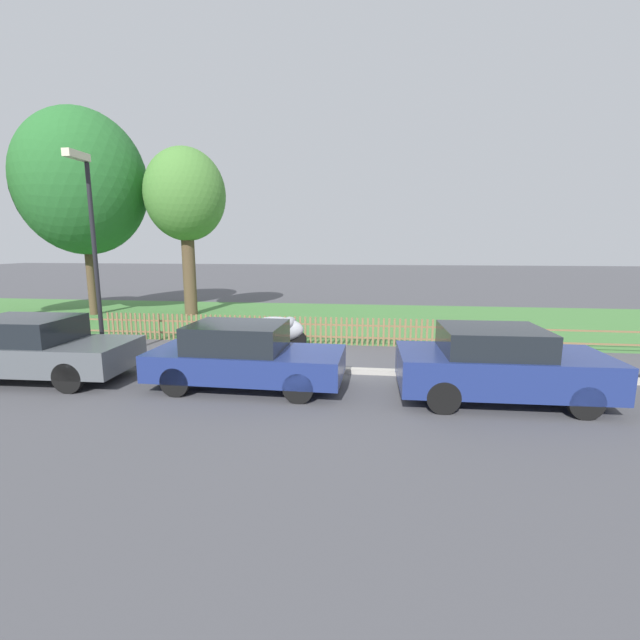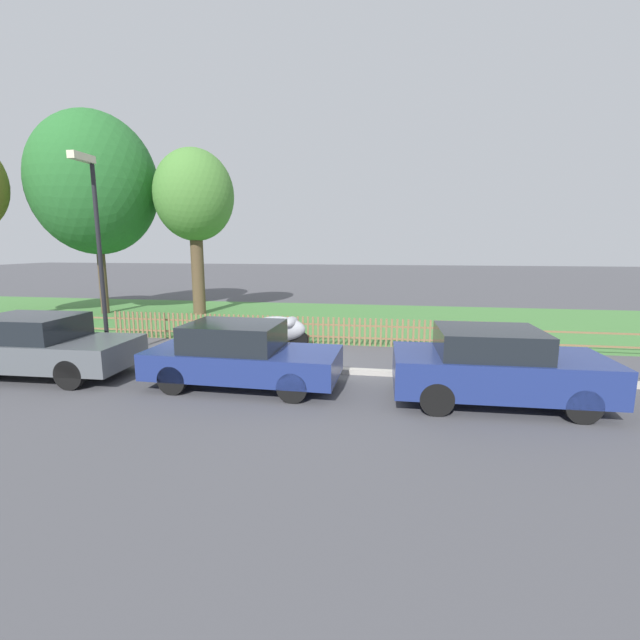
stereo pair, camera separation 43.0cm
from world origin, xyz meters
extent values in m
plane|color=#4C4C51|center=(0.00, 0.00, 0.00)|extent=(120.00, 120.00, 0.00)
cube|color=#B2ADA3|center=(0.00, 0.10, 0.06)|extent=(43.19, 0.20, 0.12)
cube|color=#477F3D|center=(0.00, 7.62, 0.01)|extent=(43.19, 9.22, 0.01)
cube|color=olive|center=(0.00, 3.03, 0.24)|extent=(43.19, 0.03, 0.05)
cube|color=olive|center=(0.00, 3.03, 0.61)|extent=(43.19, 0.03, 0.05)
cube|color=olive|center=(-6.28, 3.01, 0.43)|extent=(0.06, 0.03, 0.85)
cube|color=olive|center=(-6.12, 3.01, 0.43)|extent=(0.06, 0.03, 0.85)
cube|color=olive|center=(-5.96, 3.01, 0.43)|extent=(0.06, 0.03, 0.85)
cube|color=olive|center=(-5.80, 3.01, 0.43)|extent=(0.06, 0.03, 0.85)
cube|color=olive|center=(-5.64, 3.01, 0.43)|extent=(0.06, 0.03, 0.85)
cube|color=olive|center=(-5.48, 3.01, 0.43)|extent=(0.06, 0.03, 0.85)
cube|color=olive|center=(-5.33, 3.01, 0.43)|extent=(0.06, 0.03, 0.85)
cube|color=olive|center=(-5.17, 3.01, 0.43)|extent=(0.06, 0.03, 0.85)
cube|color=olive|center=(-5.01, 3.01, 0.43)|extent=(0.06, 0.03, 0.85)
cube|color=olive|center=(-4.85, 3.01, 0.43)|extent=(0.06, 0.03, 0.85)
cube|color=olive|center=(-4.69, 3.01, 0.43)|extent=(0.06, 0.03, 0.85)
cube|color=olive|center=(-4.53, 3.01, 0.43)|extent=(0.06, 0.03, 0.85)
cube|color=olive|center=(-4.37, 3.01, 0.43)|extent=(0.06, 0.03, 0.85)
cube|color=olive|center=(-4.21, 3.01, 0.43)|extent=(0.06, 0.03, 0.85)
cube|color=olive|center=(-4.05, 3.01, 0.43)|extent=(0.06, 0.03, 0.85)
cube|color=olive|center=(-3.89, 3.01, 0.43)|extent=(0.06, 0.03, 0.85)
cube|color=olive|center=(-3.74, 3.01, 0.43)|extent=(0.06, 0.03, 0.85)
cube|color=olive|center=(-3.58, 3.01, 0.43)|extent=(0.06, 0.03, 0.85)
cube|color=olive|center=(-3.42, 3.01, 0.43)|extent=(0.06, 0.03, 0.85)
cube|color=olive|center=(-3.26, 3.01, 0.43)|extent=(0.06, 0.03, 0.85)
cube|color=olive|center=(-3.10, 3.01, 0.43)|extent=(0.06, 0.03, 0.85)
cube|color=olive|center=(-2.94, 3.01, 0.43)|extent=(0.06, 0.03, 0.85)
cube|color=olive|center=(-2.78, 3.01, 0.43)|extent=(0.06, 0.03, 0.85)
cube|color=olive|center=(-2.62, 3.01, 0.43)|extent=(0.06, 0.03, 0.85)
cube|color=olive|center=(-2.46, 3.01, 0.43)|extent=(0.06, 0.03, 0.85)
cube|color=olive|center=(-2.30, 3.01, 0.43)|extent=(0.06, 0.03, 0.85)
cube|color=olive|center=(-2.15, 3.01, 0.43)|extent=(0.06, 0.03, 0.85)
cube|color=olive|center=(-1.99, 3.01, 0.43)|extent=(0.06, 0.03, 0.85)
cube|color=olive|center=(-1.83, 3.01, 0.43)|extent=(0.06, 0.03, 0.85)
cube|color=olive|center=(-1.67, 3.01, 0.43)|extent=(0.06, 0.03, 0.85)
cube|color=olive|center=(-1.51, 3.01, 0.43)|extent=(0.06, 0.03, 0.85)
cube|color=olive|center=(-1.35, 3.01, 0.43)|extent=(0.06, 0.03, 0.85)
cube|color=olive|center=(-1.19, 3.01, 0.43)|extent=(0.06, 0.03, 0.85)
cube|color=olive|center=(-1.03, 3.01, 0.43)|extent=(0.06, 0.03, 0.85)
cube|color=olive|center=(-0.87, 3.01, 0.43)|extent=(0.06, 0.03, 0.85)
cube|color=olive|center=(-0.72, 3.01, 0.43)|extent=(0.06, 0.03, 0.85)
cube|color=olive|center=(-0.56, 3.01, 0.43)|extent=(0.06, 0.03, 0.85)
cube|color=olive|center=(-0.40, 3.01, 0.43)|extent=(0.06, 0.03, 0.85)
cube|color=olive|center=(-0.24, 3.01, 0.43)|extent=(0.06, 0.03, 0.85)
cube|color=olive|center=(-0.08, 3.01, 0.43)|extent=(0.06, 0.03, 0.85)
cube|color=olive|center=(0.08, 3.01, 0.43)|extent=(0.06, 0.03, 0.85)
cube|color=olive|center=(0.24, 3.01, 0.43)|extent=(0.06, 0.03, 0.85)
cube|color=olive|center=(0.40, 3.01, 0.43)|extent=(0.06, 0.03, 0.85)
cube|color=olive|center=(0.56, 3.01, 0.43)|extent=(0.06, 0.03, 0.85)
cube|color=olive|center=(0.72, 3.01, 0.43)|extent=(0.06, 0.03, 0.85)
cube|color=olive|center=(0.87, 3.01, 0.43)|extent=(0.06, 0.03, 0.85)
cube|color=olive|center=(1.03, 3.01, 0.43)|extent=(0.06, 0.03, 0.85)
cube|color=olive|center=(1.19, 3.01, 0.43)|extent=(0.06, 0.03, 0.85)
cube|color=olive|center=(1.35, 3.01, 0.43)|extent=(0.06, 0.03, 0.85)
cube|color=olive|center=(1.51, 3.01, 0.43)|extent=(0.06, 0.03, 0.85)
cube|color=olive|center=(1.67, 3.01, 0.43)|extent=(0.06, 0.03, 0.85)
cube|color=olive|center=(1.83, 3.01, 0.43)|extent=(0.06, 0.03, 0.85)
cube|color=olive|center=(1.99, 3.01, 0.43)|extent=(0.06, 0.03, 0.85)
cube|color=olive|center=(2.15, 3.01, 0.43)|extent=(0.06, 0.03, 0.85)
cube|color=olive|center=(2.30, 3.01, 0.43)|extent=(0.06, 0.03, 0.85)
cube|color=olive|center=(2.46, 3.01, 0.43)|extent=(0.06, 0.03, 0.85)
cube|color=olive|center=(2.62, 3.01, 0.43)|extent=(0.06, 0.03, 0.85)
cube|color=olive|center=(2.78, 3.01, 0.43)|extent=(0.06, 0.03, 0.85)
cube|color=olive|center=(2.94, 3.01, 0.43)|extent=(0.06, 0.03, 0.85)
cube|color=olive|center=(3.10, 3.01, 0.43)|extent=(0.06, 0.03, 0.85)
cube|color=olive|center=(3.26, 3.01, 0.43)|extent=(0.06, 0.03, 0.85)
cube|color=olive|center=(3.42, 3.01, 0.43)|extent=(0.06, 0.03, 0.85)
cube|color=olive|center=(3.58, 3.01, 0.43)|extent=(0.06, 0.03, 0.85)
cube|color=olive|center=(3.74, 3.01, 0.43)|extent=(0.06, 0.03, 0.85)
cube|color=olive|center=(3.89, 3.01, 0.43)|extent=(0.06, 0.03, 0.85)
cube|color=olive|center=(4.05, 3.01, 0.43)|extent=(0.06, 0.03, 0.85)
cube|color=olive|center=(4.21, 3.01, 0.43)|extent=(0.06, 0.03, 0.85)
cube|color=olive|center=(4.37, 3.01, 0.43)|extent=(0.06, 0.03, 0.85)
cube|color=olive|center=(4.53, 3.01, 0.43)|extent=(0.06, 0.03, 0.85)
cube|color=olive|center=(4.69, 3.01, 0.43)|extent=(0.06, 0.03, 0.85)
cube|color=olive|center=(4.85, 3.01, 0.43)|extent=(0.06, 0.03, 0.85)
cube|color=olive|center=(5.01, 3.01, 0.43)|extent=(0.06, 0.03, 0.85)
cube|color=olive|center=(5.17, 3.01, 0.43)|extent=(0.06, 0.03, 0.85)
cube|color=olive|center=(5.33, 3.01, 0.43)|extent=(0.06, 0.03, 0.85)
cube|color=olive|center=(5.48, 3.01, 0.43)|extent=(0.06, 0.03, 0.85)
cube|color=olive|center=(5.64, 3.01, 0.43)|extent=(0.06, 0.03, 0.85)
cube|color=olive|center=(5.80, 3.01, 0.43)|extent=(0.06, 0.03, 0.85)
cube|color=olive|center=(5.96, 3.01, 0.43)|extent=(0.06, 0.03, 0.85)
cube|color=olive|center=(6.12, 3.01, 0.43)|extent=(0.06, 0.03, 0.85)
cube|color=olive|center=(6.28, 3.01, 0.43)|extent=(0.06, 0.03, 0.85)
cube|color=#51565B|center=(-5.21, -1.26, 0.58)|extent=(4.35, 1.93, 0.60)
cube|color=black|center=(-5.42, -1.27, 1.15)|extent=(2.11, 1.67, 0.53)
cylinder|color=black|center=(-3.91, -0.40, 0.32)|extent=(0.65, 0.16, 0.64)
cylinder|color=black|center=(-3.85, -2.04, 0.32)|extent=(0.65, 0.16, 0.64)
cylinder|color=black|center=(-6.56, -0.49, 0.32)|extent=(0.65, 0.16, 0.64)
cube|color=navy|center=(-0.31, -1.21, 0.54)|extent=(4.07, 1.74, 0.56)
cube|color=black|center=(-0.52, -1.21, 1.10)|extent=(1.97, 1.54, 0.56)
cylinder|color=black|center=(0.95, -0.47, 0.30)|extent=(0.60, 0.15, 0.60)
cylinder|color=black|center=(0.92, -2.00, 0.30)|extent=(0.60, 0.15, 0.60)
cylinder|color=black|center=(-1.55, -0.42, 0.30)|extent=(0.60, 0.15, 0.60)
cylinder|color=black|center=(-1.58, -1.95, 0.30)|extent=(0.60, 0.15, 0.60)
cube|color=navy|center=(4.79, -1.33, 0.61)|extent=(3.94, 1.88, 0.70)
cube|color=black|center=(4.59, -1.34, 1.20)|extent=(1.91, 1.65, 0.49)
cylinder|color=black|center=(5.97, -0.48, 0.30)|extent=(0.61, 0.16, 0.61)
cylinder|color=black|center=(6.02, -2.12, 0.30)|extent=(0.61, 0.16, 0.61)
cylinder|color=black|center=(3.56, -0.54, 0.30)|extent=(0.61, 0.16, 0.61)
cylinder|color=black|center=(3.60, -2.18, 0.30)|extent=(0.61, 0.16, 0.61)
cylinder|color=black|center=(0.11, 2.27, 0.28)|extent=(0.56, 0.13, 0.56)
cylinder|color=black|center=(-1.15, 2.33, 0.28)|extent=(0.56, 0.13, 0.56)
ellipsoid|color=#9EA0A8|center=(-0.52, 2.30, 0.59)|extent=(1.70, 0.75, 0.73)
ellipsoid|color=#9EA0A8|center=(-0.13, 2.28, 0.78)|extent=(0.43, 0.85, 0.34)
cylinder|color=brown|center=(-9.92, 7.44, 1.98)|extent=(0.34, 0.34, 3.96)
ellipsoid|color=#286B2D|center=(-9.92, 7.44, 5.59)|extent=(5.17, 5.17, 5.95)
cylinder|color=brown|center=(-5.65, 7.95, 2.03)|extent=(0.54, 0.54, 4.06)
ellipsoid|color=#4C8438|center=(-5.65, 7.95, 5.11)|extent=(3.34, 3.34, 3.84)
cylinder|color=black|center=(-4.76, 0.46, 2.50)|extent=(0.11, 0.11, 5.01)
cube|color=beige|center=(-4.76, 0.11, 5.11)|extent=(0.20, 0.76, 0.18)
camera|label=1|loc=(2.35, -9.71, 2.98)|focal=24.00mm
camera|label=2|loc=(2.77, -9.64, 2.98)|focal=24.00mm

